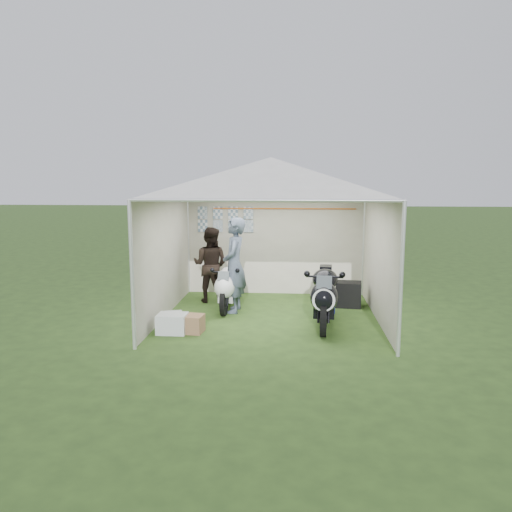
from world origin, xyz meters
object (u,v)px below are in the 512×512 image
object	(u,v)px
person_dark_jacket	(210,265)
crate_0	(172,323)
paddock_stand	(325,305)
canopy_tent	(271,181)
motorcycle_white	(228,285)
equipment_box	(348,294)
crate_1	(193,324)
crate_2	(174,318)
motorcycle_black	(325,294)
person_blue_jacket	(234,265)

from	to	relation	value
person_dark_jacket	crate_0	distance (m)	2.34
paddock_stand	person_dark_jacket	world-z (taller)	person_dark_jacket
paddock_stand	canopy_tent	bearing A→B (deg)	-159.06
person_dark_jacket	crate_0	xyz separation A→B (m)	(-0.29, -2.23, -0.64)
motorcycle_white	paddock_stand	xyz separation A→B (m)	(1.94, -0.10, -0.34)
equipment_box	crate_0	distance (m)	3.79
motorcycle_white	crate_0	size ratio (longest dim) A/B	3.57
crate_1	crate_2	xyz separation A→B (m)	(-0.45, 0.49, -0.04)
canopy_tent	paddock_stand	world-z (taller)	canopy_tent
crate_0	paddock_stand	bearing A→B (deg)	30.42
paddock_stand	crate_2	size ratio (longest dim) A/B	1.30
person_dark_jacket	equipment_box	distance (m)	2.96
motorcycle_white	motorcycle_black	xyz separation A→B (m)	(1.87, -1.05, 0.09)
person_blue_jacket	crate_1	distance (m)	1.71
crate_2	crate_0	bearing A→B (deg)	-78.80
paddock_stand	equipment_box	xyz separation A→B (m)	(0.50, 0.47, 0.11)
paddock_stand	equipment_box	distance (m)	0.70
paddock_stand	equipment_box	world-z (taller)	equipment_box
crate_1	crate_2	world-z (taller)	crate_1
canopy_tent	crate_2	size ratio (longest dim) A/B	18.85
paddock_stand	crate_0	world-z (taller)	crate_0
crate_0	crate_2	distance (m)	0.55
paddock_stand	crate_1	size ratio (longest dim) A/B	1.15
crate_1	person_dark_jacket	bearing A→B (deg)	91.59
paddock_stand	person_blue_jacket	bearing A→B (deg)	-176.47
crate_0	crate_1	distance (m)	0.35
motorcycle_white	crate_2	world-z (taller)	motorcycle_white
person_dark_jacket	person_blue_jacket	distance (m)	0.98
canopy_tent	paddock_stand	distance (m)	2.68
canopy_tent	crate_1	size ratio (longest dim) A/B	16.68
motorcycle_black	person_dark_jacket	bearing A→B (deg)	149.76
motorcycle_white	paddock_stand	size ratio (longest dim) A/B	4.54
crate_2	canopy_tent	bearing A→B (deg)	20.03
crate_0	motorcycle_white	bearing A→B (deg)	66.01
person_blue_jacket	crate_0	xyz separation A→B (m)	(-0.90, -1.47, -0.77)
canopy_tent	person_blue_jacket	bearing A→B (deg)	157.64
motorcycle_black	person_dark_jacket	size ratio (longest dim) A/B	1.31
equipment_box	motorcycle_white	bearing A→B (deg)	-171.32
person_dark_jacket	crate_0	size ratio (longest dim) A/B	3.25
motorcycle_white	person_blue_jacket	xyz separation A→B (m)	(0.15, -0.21, 0.45)
equipment_box	crate_1	bearing A→B (deg)	-144.90
equipment_box	crate_0	world-z (taller)	equipment_box
motorcycle_black	person_dark_jacket	world-z (taller)	person_dark_jacket
person_dark_jacket	crate_0	world-z (taller)	person_dark_jacket
canopy_tent	crate_2	distance (m)	3.07
motorcycle_black	crate_2	distance (m)	2.76
crate_2	motorcycle_white	bearing A→B (deg)	53.08
equipment_box	crate_0	size ratio (longest dim) A/B	1.04
motorcycle_white	paddock_stand	world-z (taller)	motorcycle_white
motorcycle_white	crate_0	distance (m)	1.86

